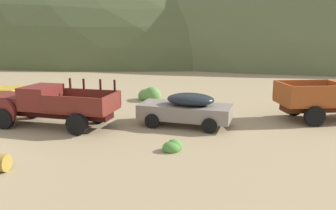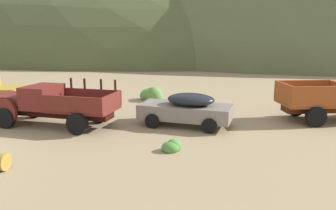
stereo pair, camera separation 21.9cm
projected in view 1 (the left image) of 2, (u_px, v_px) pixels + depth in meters
hill_far_right at (121, 51)px, 76.23m from camera, size 104.10×78.64×38.86m
hill_distant at (282, 52)px, 74.96m from camera, size 112.36×87.46×49.24m
truck_oxblood at (44, 105)px, 15.73m from camera, size 6.15×2.48×2.16m
car_primer_gray at (182, 109)px, 15.74m from camera, size 4.67×2.23×1.57m
bush_back_edge at (150, 96)px, 21.68m from camera, size 1.60×1.45×1.19m
bush_near_barrel at (173, 147)px, 12.48m from camera, size 0.72×0.71×0.55m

